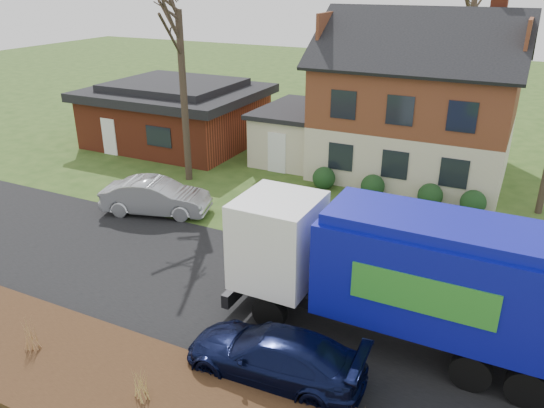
% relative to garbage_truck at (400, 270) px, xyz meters
% --- Properties ---
extents(ground, '(120.00, 120.00, 0.00)m').
position_rel_garbage_truck_xyz_m(ground, '(-4.71, 0.36, -2.26)').
color(ground, '#2B4717').
rests_on(ground, ground).
extents(road, '(80.00, 7.00, 0.02)m').
position_rel_garbage_truck_xyz_m(road, '(-4.71, 0.36, -2.25)').
color(road, black).
rests_on(road, ground).
extents(mulch_verge, '(80.00, 3.50, 0.30)m').
position_rel_garbage_truck_xyz_m(mulch_verge, '(-4.71, -4.94, -2.11)').
color(mulch_verge, black).
rests_on(mulch_verge, ground).
extents(main_house, '(12.95, 8.95, 9.26)m').
position_rel_garbage_truck_xyz_m(main_house, '(-3.23, 14.27, 1.77)').
color(main_house, beige).
rests_on(main_house, ground).
extents(ranch_house, '(9.80, 8.20, 3.70)m').
position_rel_garbage_truck_xyz_m(ranch_house, '(-16.71, 13.36, -0.44)').
color(ranch_house, maroon).
rests_on(ranch_house, ground).
extents(garbage_truck, '(9.16, 2.53, 3.91)m').
position_rel_garbage_truck_xyz_m(garbage_truck, '(0.00, 0.00, 0.00)').
color(garbage_truck, black).
rests_on(garbage_truck, ground).
extents(silver_sedan, '(4.83, 2.84, 1.50)m').
position_rel_garbage_truck_xyz_m(silver_sedan, '(-11.30, 4.14, -1.50)').
color(silver_sedan, '#ADB1B5').
rests_on(silver_sedan, ground).
extents(navy_wagon, '(4.72, 2.10, 1.35)m').
position_rel_garbage_truck_xyz_m(navy_wagon, '(-2.33, -2.81, -1.58)').
color(navy_wagon, black).
rests_on(navy_wagon, ground).
extents(grass_clump_west, '(0.33, 0.27, 0.88)m').
position_rel_garbage_truck_xyz_m(grass_clump_west, '(-8.39, -4.93, -1.52)').
color(grass_clump_west, '#A47848').
rests_on(grass_clump_west, mulch_verge).
extents(grass_clump_mid, '(0.31, 0.26, 0.87)m').
position_rel_garbage_truck_xyz_m(grass_clump_mid, '(-4.62, -5.12, -1.52)').
color(grass_clump_mid, tan).
rests_on(grass_clump_mid, mulch_verge).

